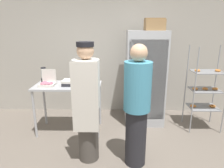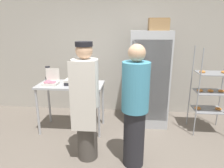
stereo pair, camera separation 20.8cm
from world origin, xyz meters
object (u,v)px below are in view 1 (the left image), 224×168
Objects in this scene: baking_rack at (205,90)px; cardboard_storage_box at (154,24)px; binder_stack at (71,83)px; person_customer at (137,107)px; person_baker at (87,102)px; donut_box at (47,83)px; blender_pitcher at (44,76)px; refrigerator at (145,78)px.

baking_rack is 1.58m from cardboard_storage_box.
person_customer reaches higher than binder_stack.
person_customer is (0.70, -0.09, -0.03)m from person_baker.
binder_stack is at bearing 115.61° from person_baker.
person_customer reaches higher than donut_box.
person_customer is at bearing -141.97° from baking_rack.
blender_pitcher is (-3.10, -0.01, 0.26)m from baking_rack.
donut_box is at bearing -164.02° from refrigerator.
baking_rack is 5.48× the size of blender_pitcher.
refrigerator is at bearing 52.30° from person_baker.
person_baker is at bearing -127.70° from refrigerator.
baking_rack is at bearing 25.75° from person_baker.
cardboard_storage_box is at bearing 5.41° from blender_pitcher.
cardboard_storage_box is 1.98m from person_baker.
donut_box is 0.78× the size of cardboard_storage_box.
baking_rack is 5.67× the size of donut_box.
donut_box reaches higher than binder_stack.
cardboard_storage_box is at bearing 169.36° from baking_rack.
refrigerator is 1.43m from person_customer.
cardboard_storage_box reaches higher than person_customer.
cardboard_storage_box reaches higher than refrigerator.
blender_pitcher is at bearing 162.21° from binder_stack.
person_baker is (0.83, -0.78, -0.06)m from donut_box.
cardboard_storage_box is at bearing -35.34° from refrigerator.
person_customer is (-0.43, -1.31, -1.11)m from cardboard_storage_box.
binder_stack is (-1.41, -0.46, 0.03)m from refrigerator.
person_baker is (0.97, -1.02, -0.14)m from blender_pitcher.
refrigerator reaches higher than blender_pitcher.
blender_pitcher is 0.90× the size of binder_stack.
blender_pitcher is 2.01m from person_customer.
blender_pitcher is at bearing 133.38° from person_baker.
cardboard_storage_box is at bearing 12.69° from donut_box.
person_customer reaches higher than baking_rack.
refrigerator is 1.07m from cardboard_storage_box.
refrigerator reaches higher than person_baker.
binder_stack is 0.93m from person_baker.
person_customer is at bearing -29.63° from donut_box.
donut_box is (-1.83, -0.53, 0.03)m from refrigerator.
baking_rack is 2.98m from donut_box.
blender_pitcher is 0.81× the size of cardboard_storage_box.
refrigerator reaches higher than binder_stack.
refrigerator reaches higher than baking_rack.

